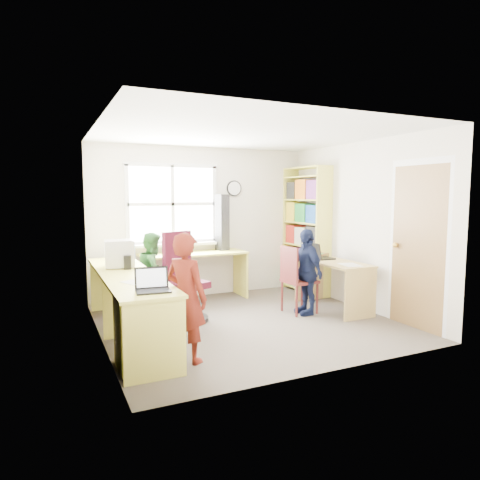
{
  "coord_description": "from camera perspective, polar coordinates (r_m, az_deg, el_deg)",
  "views": [
    {
      "loc": [
        -2.35,
        -4.83,
        1.64
      ],
      "look_at": [
        0.0,
        0.25,
        1.05
      ],
      "focal_mm": 32.0,
      "sensor_mm": 36.0,
      "label": 1
    }
  ],
  "objects": [
    {
      "name": "paper_b",
      "position": [
        5.99,
        14.48,
        -3.23
      ],
      "size": [
        0.28,
        0.36,
        0.0
      ],
      "rotation": [
        0.0,
        0.0,
        -0.19
      ],
      "color": "white",
      "rests_on": "right_desk"
    },
    {
      "name": "game_box",
      "position": [
        6.69,
        10.08,
        -1.95
      ],
      "size": [
        0.33,
        0.33,
        0.06
      ],
      "rotation": [
        0.0,
        0.0,
        0.17
      ],
      "color": "red",
      "rests_on": "right_desk"
    },
    {
      "name": "wooden_chair",
      "position": [
        5.99,
        7.41,
        -4.92
      ],
      "size": [
        0.43,
        0.43,
        0.94
      ],
      "rotation": [
        0.0,
        0.0,
        0.07
      ],
      "color": "maroon",
      "rests_on": "ground"
    },
    {
      "name": "speaker_b",
      "position": [
        5.82,
        -15.83,
        -2.2
      ],
      "size": [
        0.1,
        0.1,
        0.16
      ],
      "rotation": [
        0.0,
        0.0,
        -0.33
      ],
      "color": "black",
      "rests_on": "l_desk"
    },
    {
      "name": "cd_tower",
      "position": [
        6.9,
        -2.39,
        2.36
      ],
      "size": [
        0.22,
        0.21,
        0.9
      ],
      "rotation": [
        0.0,
        0.0,
        0.33
      ],
      "color": "black",
      "rests_on": "l_desk"
    },
    {
      "name": "l_desk",
      "position": [
        4.82,
        -11.66,
        -8.35
      ],
      "size": [
        2.38,
        2.95,
        0.75
      ],
      "color": "#FFF965",
      "rests_on": "ground"
    },
    {
      "name": "person_green",
      "position": [
        6.09,
        -11.46,
        -4.28
      ],
      "size": [
        0.6,
        0.67,
        1.13
      ],
      "primitive_type": "imported",
      "rotation": [
        0.0,
        0.0,
        1.18
      ],
      "color": "#2A6A2A",
      "rests_on": "ground"
    },
    {
      "name": "bookshelf",
      "position": [
        7.25,
        8.77,
        0.9
      ],
      "size": [
        0.3,
        1.02,
        2.1
      ],
      "color": "#FFF965",
      "rests_on": "ground"
    },
    {
      "name": "right_desk",
      "position": [
        6.3,
        12.32,
        -4.51
      ],
      "size": [
        0.57,
        1.21,
        0.7
      ],
      "rotation": [
        0.0,
        0.0,
        0.01
      ],
      "color": "tan",
      "rests_on": "ground"
    },
    {
      "name": "speaker_a",
      "position": [
        5.32,
        -14.74,
        -2.9
      ],
      "size": [
        0.1,
        0.1,
        0.17
      ],
      "rotation": [
        0.0,
        0.0,
        -0.27
      ],
      "color": "black",
      "rests_on": "l_desk"
    },
    {
      "name": "laptop_right",
      "position": [
        6.47,
        10.49,
        -1.97
      ],
      "size": [
        0.32,
        0.37,
        0.24
      ],
      "rotation": [
        0.0,
        0.0,
        1.5
      ],
      "color": "black",
      "rests_on": "right_desk"
    },
    {
      "name": "person_red",
      "position": [
        4.26,
        -7.19,
        -7.61
      ],
      "size": [
        0.52,
        0.56,
        1.28
      ],
      "primitive_type": "imported",
      "rotation": [
        0.0,
        0.0,
        2.16
      ],
      "color": "maroon",
      "rests_on": "ground"
    },
    {
      "name": "laptop_left",
      "position": [
        4.09,
        -11.59,
        -5.96
      ],
      "size": [
        0.34,
        0.29,
        0.22
      ],
      "rotation": [
        0.0,
        0.0,
        -0.11
      ],
      "color": "black",
      "rests_on": "l_desk"
    },
    {
      "name": "paper_a",
      "position": [
        4.51,
        -13.53,
        -5.52
      ],
      "size": [
        0.33,
        0.37,
        0.0
      ],
      "rotation": [
        0.0,
        0.0,
        0.42
      ],
      "color": "white",
      "rests_on": "l_desk"
    },
    {
      "name": "room",
      "position": [
        5.48,
        0.78,
        1.59
      ],
      "size": [
        3.64,
        3.44,
        2.44
      ],
      "color": "#4D453D",
      "rests_on": "ground"
    },
    {
      "name": "person_navy",
      "position": [
        5.97,
        8.83,
        -4.19
      ],
      "size": [
        0.31,
        0.7,
        1.18
      ],
      "primitive_type": "imported",
      "rotation": [
        0.0,
        0.0,
        -1.6
      ],
      "color": "#121A3A",
      "rests_on": "ground"
    },
    {
      "name": "potted_plant",
      "position": [
        6.56,
        -9.67,
        -0.66
      ],
      "size": [
        0.16,
        0.13,
        0.27
      ],
      "primitive_type": "imported",
      "rotation": [
        0.0,
        0.0,
        0.05
      ],
      "color": "#307937",
      "rests_on": "l_desk"
    },
    {
      "name": "swivel_chair",
      "position": [
        5.68,
        -7.55,
        -5.64
      ],
      "size": [
        0.7,
        0.7,
        1.16
      ],
      "rotation": [
        0.0,
        0.0,
        0.37
      ],
      "color": "black",
      "rests_on": "ground"
    },
    {
      "name": "crt_monitor",
      "position": [
        5.47,
        -15.77,
        -1.76
      ],
      "size": [
        0.37,
        0.34,
        0.34
      ],
      "rotation": [
        0.0,
        0.0,
        -0.1
      ],
      "color": "#B8B8BD",
      "rests_on": "l_desk"
    }
  ]
}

